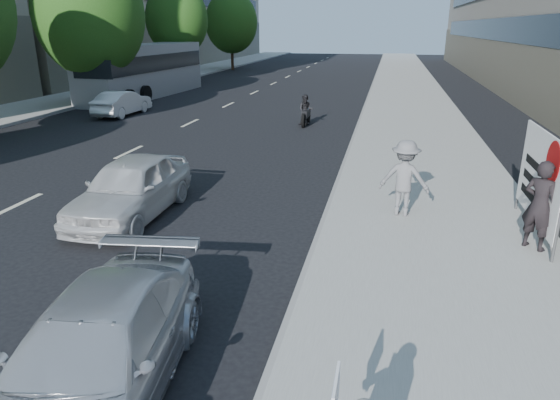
% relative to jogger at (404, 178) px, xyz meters
% --- Properties ---
extents(ground, '(160.00, 160.00, 0.00)m').
position_rel_jogger_xyz_m(ground, '(-3.24, -3.10, -1.05)').
color(ground, black).
rests_on(ground, ground).
extents(near_sidewalk, '(5.00, 120.00, 0.15)m').
position_rel_jogger_xyz_m(near_sidewalk, '(0.76, 16.90, -0.97)').
color(near_sidewalk, gray).
rests_on(near_sidewalk, ground).
extents(far_sidewalk, '(4.50, 120.00, 0.15)m').
position_rel_jogger_xyz_m(far_sidewalk, '(-19.99, 16.90, -0.97)').
color(far_sidewalk, gray).
rests_on(far_sidewalk, ground).
extents(tree_far_c, '(6.00, 6.00, 8.47)m').
position_rel_jogger_xyz_m(tree_far_c, '(-16.94, 14.90, 3.97)').
color(tree_far_c, '#382616').
rests_on(tree_far_c, ground).
extents(tree_far_d, '(4.80, 4.80, 7.65)m').
position_rel_jogger_xyz_m(tree_far_d, '(-16.94, 26.90, 3.84)').
color(tree_far_d, '#382616').
rests_on(tree_far_d, ground).
extents(tree_far_e, '(5.40, 5.40, 7.89)m').
position_rel_jogger_xyz_m(tree_far_e, '(-16.94, 40.90, 3.73)').
color(tree_far_e, '#382616').
rests_on(tree_far_e, ground).
extents(jogger, '(1.26, 0.86, 1.80)m').
position_rel_jogger_xyz_m(jogger, '(0.00, 0.00, 0.00)').
color(jogger, slate).
rests_on(jogger, near_sidewalk).
extents(pedestrian_woman, '(0.79, 0.77, 1.82)m').
position_rel_jogger_xyz_m(pedestrian_woman, '(2.56, -1.41, 0.01)').
color(pedestrian_woman, black).
rests_on(pedestrian_woman, near_sidewalk).
extents(protest_banner, '(0.08, 3.06, 2.20)m').
position_rel_jogger_xyz_m(protest_banner, '(2.74, -0.55, 0.35)').
color(protest_banner, '#4C4C4C').
rests_on(protest_banner, near_sidewalk).
extents(parked_sedan, '(2.37, 4.69, 1.31)m').
position_rel_jogger_xyz_m(parked_sedan, '(-3.74, -7.03, -0.40)').
color(parked_sedan, '#B9BCC1').
rests_on(parked_sedan, ground).
extents(white_sedan_near, '(1.77, 4.29, 1.45)m').
position_rel_jogger_xyz_m(white_sedan_near, '(-6.41, -1.10, -0.32)').
color(white_sedan_near, silver).
rests_on(white_sedan_near, ground).
extents(white_sedan_mid, '(1.50, 3.89, 1.26)m').
position_rel_jogger_xyz_m(white_sedan_mid, '(-14.02, 12.30, -0.42)').
color(white_sedan_mid, silver).
rests_on(white_sedan_mid, ground).
extents(motorcycle, '(0.69, 2.04, 1.42)m').
position_rel_jogger_xyz_m(motorcycle, '(-4.23, 11.56, -0.41)').
color(motorcycle, black).
rests_on(motorcycle, ground).
extents(bus, '(3.29, 12.19, 3.30)m').
position_rel_jogger_xyz_m(bus, '(-16.24, 19.44, 0.59)').
color(bus, gray).
rests_on(bus, ground).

